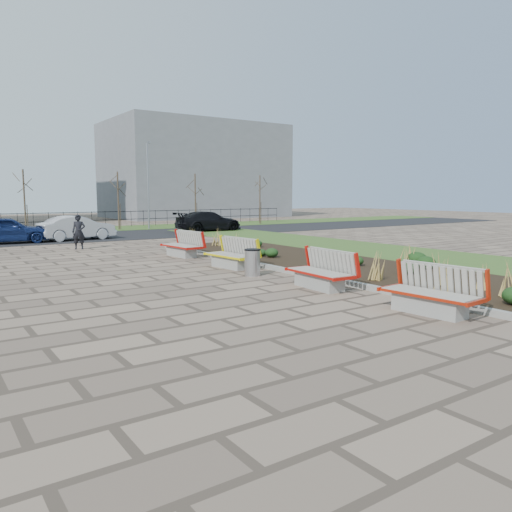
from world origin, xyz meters
TOP-DOWN VIEW (x-y plane):
  - ground at (0.00, 0.00)m, footprint 120.00×120.00m
  - planting_bed at (6.25, 5.00)m, footprint 4.50×18.00m
  - planting_curb at (3.92, 5.00)m, footprint 0.16×18.00m
  - grass_verge_near at (11.00, 5.00)m, footprint 5.00×38.00m
  - grass_verge_far at (0.00, 28.00)m, footprint 80.00×5.00m
  - road at (0.00, 22.00)m, footprint 80.00×7.00m
  - bench_a at (3.00, -1.23)m, footprint 1.07×2.17m
  - bench_b at (3.00, 2.22)m, footprint 1.01×2.15m
  - bench_c at (3.00, 6.74)m, footprint 1.08×2.17m
  - bench_d at (3.00, 10.51)m, footprint 1.06×2.16m
  - litter_bin at (2.70, 4.94)m, footprint 0.48×0.48m
  - pedestrian at (0.35, 15.58)m, footprint 0.68×0.57m
  - car_blue at (-1.97, 20.21)m, footprint 4.14×1.89m
  - car_silver at (1.50, 20.24)m, footprint 4.13×1.87m
  - car_black at (10.57, 21.90)m, footprint 4.57×1.87m
  - tree_c at (0.00, 26.50)m, footprint 1.40×1.40m
  - tree_d at (6.00, 26.50)m, footprint 1.40×1.40m
  - tree_e at (12.00, 26.50)m, footprint 1.40×1.40m
  - tree_f at (18.00, 26.50)m, footprint 1.40×1.40m
  - lamp_east at (8.00, 26.00)m, footprint 0.24×0.60m
  - railing_fence at (0.00, 29.50)m, footprint 44.00×0.10m
  - building_grey at (20.00, 42.00)m, footprint 18.00×12.00m

SIDE VIEW (x-z plane):
  - ground at x=0.00m, z-range 0.00..0.00m
  - road at x=0.00m, z-range 0.00..0.02m
  - grass_verge_near at x=11.00m, z-range 0.00..0.04m
  - grass_verge_far at x=0.00m, z-range 0.00..0.04m
  - planting_bed at x=6.25m, z-range 0.00..0.10m
  - planting_curb at x=3.92m, z-range 0.00..0.15m
  - litter_bin at x=2.70m, z-range 0.00..0.81m
  - bench_a at x=3.00m, z-range 0.00..1.00m
  - bench_b at x=3.00m, z-range 0.00..1.00m
  - bench_c at x=3.00m, z-range 0.00..1.00m
  - bench_d at x=3.00m, z-range 0.00..1.00m
  - railing_fence at x=0.00m, z-range 0.04..1.24m
  - car_silver at x=1.50m, z-range 0.02..1.33m
  - car_black at x=10.57m, z-range 0.02..1.35m
  - car_blue at x=-1.97m, z-range 0.02..1.39m
  - pedestrian at x=0.35m, z-range 0.00..1.58m
  - tree_c at x=0.00m, z-range 0.04..4.04m
  - tree_d at x=6.00m, z-range 0.04..4.04m
  - tree_e at x=12.00m, z-range 0.04..4.04m
  - tree_f at x=18.00m, z-range 0.04..4.04m
  - lamp_east at x=8.00m, z-range 0.04..6.04m
  - building_grey at x=20.00m, z-range 0.00..10.00m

